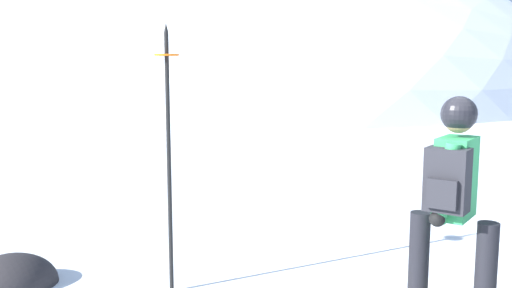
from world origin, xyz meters
TOP-DOWN VIEW (x-y plane):
  - ridge_peak_main at (10.31, 29.35)m, footprint 40.64×36.58m
  - snowboarder_main at (0.31, 0.32)m, footprint 1.07×1.63m
  - piste_marker_near at (-1.33, 1.84)m, footprint 0.20×0.20m
  - rock_dark at (-2.59, 2.55)m, footprint 0.80×0.68m

SIDE VIEW (x-z plane):
  - ridge_peak_main at x=10.31m, z-range -8.32..8.32m
  - rock_dark at x=-2.59m, z-range -0.28..0.28m
  - snowboarder_main at x=0.31m, z-range 0.06..1.78m
  - piste_marker_near at x=-1.33m, z-range 0.15..2.42m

